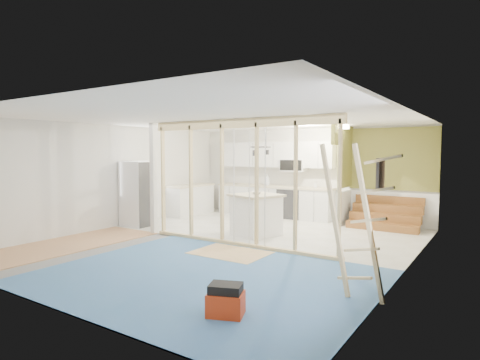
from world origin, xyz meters
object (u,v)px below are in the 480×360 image
Objects in this scene: fridge at (139,194)px; toolbox at (226,301)px; island at (256,215)px; ladder at (356,221)px.

toolbox is (5.22, -3.47, -0.66)m from fridge.
island reaches higher than toolbox.
island is 4.61m from toolbox.
toolbox is (2.06, -4.12, -0.29)m from island.
fridge is 3.24m from island.
toolbox is at bearing -117.09° from ladder.
ladder reaches higher than island.
ladder reaches higher than toolbox.
island is 2.50× the size of toolbox.
ladder is (3.14, -2.72, 0.56)m from island.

